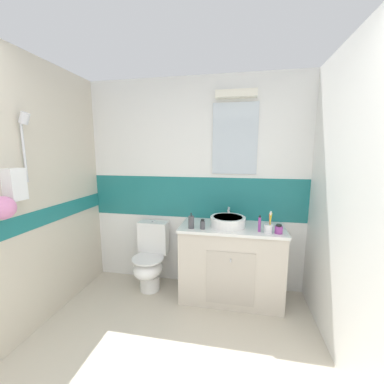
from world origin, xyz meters
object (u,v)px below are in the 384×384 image
toilet (150,259)px  toothbrush_cup (268,228)px  sink_basin (228,221)px  soap_dispenser (191,222)px  toothpaste_tube_upright (259,224)px  lotion_bottle_short (203,225)px  hair_gel_jar (279,229)px

toilet → toothbrush_cup: bearing=-8.2°
sink_basin → soap_dispenser: soap_dispenser is taller
toilet → toothpaste_tube_upright: bearing=-7.2°
toilet → lotion_bottle_short: size_ratio=7.74×
soap_dispenser → hair_gel_jar: soap_dispenser is taller
toothbrush_cup → hair_gel_jar: bearing=7.1°
sink_basin → hair_gel_jar: size_ratio=4.59×
sink_basin → toothbrush_cup: toothbrush_cup is taller
sink_basin → toothbrush_cup: (0.41, -0.16, -0.00)m
hair_gel_jar → toothpaste_tube_upright: 0.19m
toothpaste_tube_upright → lotion_bottle_short: bearing=-177.2°
soap_dispenser → toothpaste_tube_upright: bearing=2.3°
toilet → hair_gel_jar: 1.52m
lotion_bottle_short → toothpaste_tube_upright: 0.58m
soap_dispenser → lotion_bottle_short: bearing=-0.3°
hair_gel_jar → toilet: bearing=172.9°
toilet → soap_dispenser: (0.54, -0.18, 0.54)m
toothbrush_cup → soap_dispenser: bearing=179.5°
toothpaste_tube_upright → toilet: bearing=172.8°
toilet → toothbrush_cup: toothbrush_cup is taller
sink_basin → lotion_bottle_short: (-0.25, -0.15, -0.01)m
toilet → hair_gel_jar: size_ratio=8.81×
toilet → soap_dispenser: bearing=-18.8°
toilet → lotion_bottle_short: 0.86m
toothbrush_cup → toothpaste_tube_upright: size_ratio=1.34×
soap_dispenser → lotion_bottle_short: size_ratio=1.64×
sink_basin → toilet: bearing=177.8°
lotion_bottle_short → toothpaste_tube_upright: toothpaste_tube_upright is taller
soap_dispenser → toothpaste_tube_upright: size_ratio=1.03×
toilet → lotion_bottle_short: bearing=-15.5°
sink_basin → toothpaste_tube_upright: (0.32, -0.12, 0.02)m
lotion_bottle_short → hair_gel_jar: (0.76, 0.01, -0.01)m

